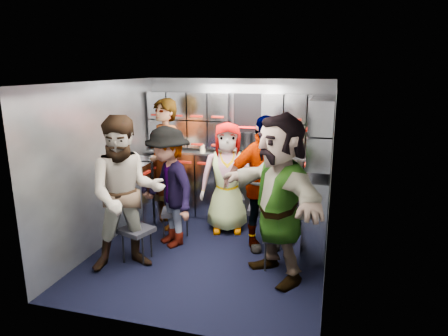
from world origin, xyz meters
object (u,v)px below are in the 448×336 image
(jump_seat_near_left, at_px, (137,232))
(jump_seat_center, at_px, (230,200))
(attendant_arc_d, at_px, (262,184))
(jump_seat_mid_right, at_px, (264,211))
(jump_seat_mid_left, at_px, (175,213))
(attendant_arc_e, at_px, (278,198))
(attendant_arc_c, at_px, (227,178))
(attendant_arc_b, at_px, (169,187))
(attendant_arc_a, at_px, (126,194))
(jump_seat_near_right, at_px, (279,237))
(attendant_standing, at_px, (165,164))

(jump_seat_near_left, bearing_deg, jump_seat_center, 59.35)
(attendant_arc_d, bearing_deg, jump_seat_mid_right, 62.15)
(jump_seat_mid_left, xyz_separation_m, attendant_arc_e, (1.46, -0.63, 0.55))
(jump_seat_center, height_order, attendant_arc_c, attendant_arc_c)
(attendant_arc_b, bearing_deg, attendant_arc_a, -66.86)
(attendant_arc_e, bearing_deg, jump_seat_center, 171.04)
(attendant_arc_b, bearing_deg, attendant_arc_d, 50.55)
(jump_seat_near_left, bearing_deg, attendant_arc_c, 55.64)
(jump_seat_center, bearing_deg, jump_seat_mid_right, -36.67)
(jump_seat_near_left, xyz_separation_m, attendant_arc_d, (1.37, 0.75, 0.49))
(jump_seat_center, distance_m, jump_seat_near_right, 1.40)
(attendant_arc_d, bearing_deg, jump_seat_mid_left, 154.49)
(attendant_arc_a, bearing_deg, jump_seat_mid_left, 45.90)
(jump_seat_mid_left, bearing_deg, attendant_arc_d, 2.33)
(attendant_arc_a, xyz_separation_m, attendant_arc_c, (0.80, 1.35, -0.11))
(attendant_arc_c, distance_m, attendant_arc_e, 1.40)
(attendant_arc_e, bearing_deg, jump_seat_near_right, 137.16)
(attendant_arc_d, bearing_deg, attendant_arc_a, -173.70)
(jump_seat_near_left, xyz_separation_m, jump_seat_center, (0.80, 1.35, 0.03))
(jump_seat_mid_right, bearing_deg, jump_seat_near_right, -66.72)
(jump_seat_near_left, height_order, jump_seat_center, jump_seat_center)
(jump_seat_mid_left, height_order, attendant_arc_a, attendant_arc_a)
(jump_seat_near_right, distance_m, attendant_standing, 2.02)
(attendant_arc_a, height_order, attendant_arc_d, attendant_arc_a)
(jump_seat_near_left, distance_m, attendant_arc_d, 1.64)
(jump_seat_near_left, distance_m, attendant_standing, 1.23)
(jump_seat_near_right, xyz_separation_m, attendant_arc_a, (-1.66, -0.43, 0.51))
(attendant_arc_a, distance_m, attendant_arc_e, 1.68)
(jump_seat_mid_left, xyz_separation_m, attendant_arc_a, (-0.21, -0.88, 0.53))
(attendant_arc_c, bearing_deg, attendant_arc_a, -135.98)
(jump_seat_near_right, relative_size, attendant_arc_e, 0.23)
(jump_seat_mid_right, height_order, attendant_standing, attendant_standing)
(attendant_arc_c, distance_m, attendant_arc_d, 0.71)
(jump_seat_mid_right, xyz_separation_m, attendant_arc_b, (-1.16, -0.41, 0.35))
(attendant_arc_a, bearing_deg, jump_seat_mid_right, 8.05)
(jump_seat_mid_left, height_order, jump_seat_mid_right, jump_seat_mid_right)
(attendant_arc_b, relative_size, attendant_arc_e, 0.85)
(jump_seat_near_right, bearing_deg, attendant_standing, 154.25)
(attendant_arc_b, bearing_deg, jump_seat_center, 93.85)
(jump_seat_near_left, height_order, jump_seat_near_right, jump_seat_near_right)
(attendant_standing, height_order, attendant_arc_e, attendant_standing)
(attendant_standing, xyz_separation_m, attendant_arc_e, (1.75, -1.02, -0.01))
(jump_seat_near_left, relative_size, jump_seat_center, 0.90)
(jump_seat_mid_left, bearing_deg, attendant_standing, 126.61)
(attendant_arc_c, bearing_deg, attendant_arc_d, -52.00)
(jump_seat_near_right, bearing_deg, jump_seat_near_left, -171.38)
(jump_seat_mid_right, xyz_separation_m, attendant_arc_d, (0.00, -0.18, 0.43))
(jump_seat_mid_left, distance_m, attendant_standing, 0.75)
(jump_seat_mid_right, height_order, attendant_arc_a, attendant_arc_a)
(attendant_arc_c, height_order, attendant_arc_e, attendant_arc_e)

